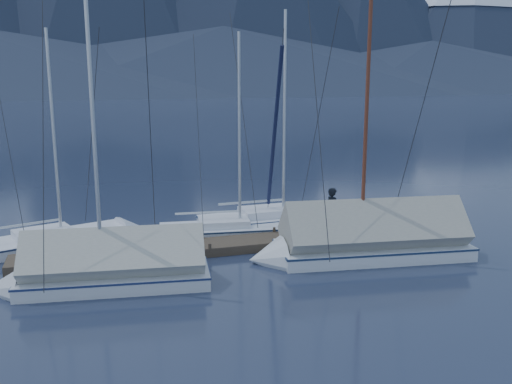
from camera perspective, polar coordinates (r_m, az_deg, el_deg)
ground at (r=19.51m, az=1.77°, el=-7.48°), size 1000.00×1000.00×0.00m
dock at (r=21.28m, az=0.00°, el=-5.52°), size 18.00×1.50×0.54m
mooring_posts at (r=21.07m, az=-1.30°, el=-5.01°), size 15.12×1.52×0.35m
sailboat_open_left at (r=23.06m, az=-18.61°, el=-4.65°), size 7.16×4.05×9.13m
sailboat_open_mid at (r=22.98m, az=-0.50°, el=-4.08°), size 7.08×3.06×9.11m
sailboat_open_right at (r=24.75m, az=4.05°, el=-2.91°), size 7.81×3.33×10.24m
sailboat_covered_near at (r=20.26m, az=10.55°, el=-5.38°), size 8.40×3.73×10.58m
sailboat_covered_far at (r=17.92m, az=-16.32°, el=-8.13°), size 7.11×3.14×9.68m
person at (r=21.99m, az=8.05°, el=-1.93°), size 0.57×0.75×1.86m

